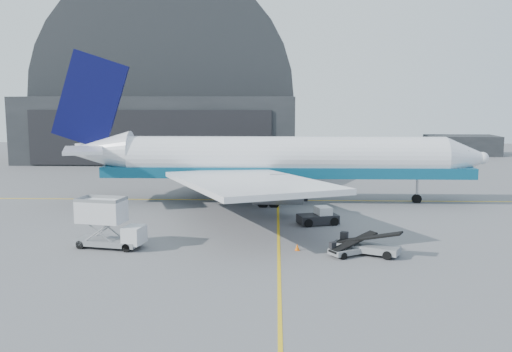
{
  "coord_description": "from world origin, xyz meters",
  "views": [
    {
      "loc": [
        -0.28,
        -46.24,
        12.42
      ],
      "look_at": [
        -2.19,
        8.78,
        4.5
      ],
      "focal_mm": 40.0,
      "sensor_mm": 36.0,
      "label": 1
    }
  ],
  "objects_px": {
    "airliner": "(269,160)",
    "belt_loader_a": "(353,249)",
    "catering_truck": "(107,224)",
    "belt_loader_b": "(366,246)",
    "pushback_tug": "(319,217)"
  },
  "relations": [
    {
      "from": "airliner",
      "to": "belt_loader_a",
      "type": "height_order",
      "value": "airliner"
    },
    {
      "from": "belt_loader_a",
      "to": "belt_loader_b",
      "type": "relative_size",
      "value": 0.77
    },
    {
      "from": "catering_truck",
      "to": "pushback_tug",
      "type": "xyz_separation_m",
      "value": [
        17.85,
        9.11,
        -1.31
      ]
    },
    {
      "from": "airliner",
      "to": "pushback_tug",
      "type": "xyz_separation_m",
      "value": [
        5.01,
        -11.3,
        -4.28
      ]
    },
    {
      "from": "pushback_tug",
      "to": "belt_loader_a",
      "type": "height_order",
      "value": "pushback_tug"
    },
    {
      "from": "airliner",
      "to": "belt_loader_a",
      "type": "distance_m",
      "value": 23.35
    },
    {
      "from": "belt_loader_a",
      "to": "belt_loader_b",
      "type": "height_order",
      "value": "belt_loader_b"
    },
    {
      "from": "airliner",
      "to": "belt_loader_a",
      "type": "xyz_separation_m",
      "value": [
        6.85,
        -21.87,
        -4.43
      ]
    },
    {
      "from": "airliner",
      "to": "catering_truck",
      "type": "distance_m",
      "value": 24.29
    },
    {
      "from": "airliner",
      "to": "belt_loader_b",
      "type": "relative_size",
      "value": 9.42
    },
    {
      "from": "catering_truck",
      "to": "belt_loader_b",
      "type": "bearing_deg",
      "value": 8.1
    },
    {
      "from": "airliner",
      "to": "catering_truck",
      "type": "xyz_separation_m",
      "value": [
        -12.84,
        -20.41,
        -2.97
      ]
    },
    {
      "from": "belt_loader_b",
      "to": "pushback_tug",
      "type": "bearing_deg",
      "value": 131.07
    },
    {
      "from": "airliner",
      "to": "belt_loader_a",
      "type": "relative_size",
      "value": 12.31
    },
    {
      "from": "catering_truck",
      "to": "belt_loader_a",
      "type": "relative_size",
      "value": 1.46
    }
  ]
}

